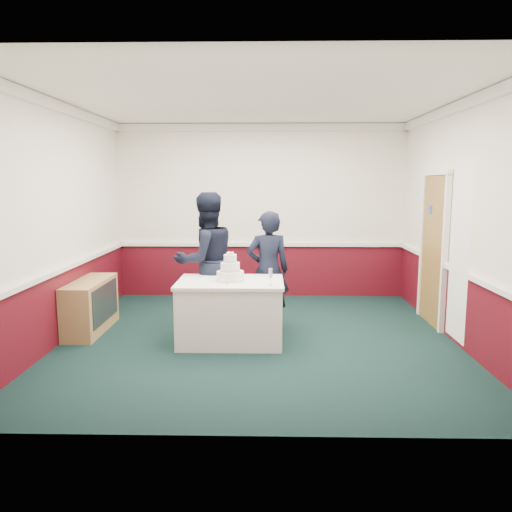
{
  "coord_description": "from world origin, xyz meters",
  "views": [
    {
      "loc": [
        0.1,
        -6.23,
        2.01
      ],
      "look_at": [
        -0.03,
        -0.1,
        1.1
      ],
      "focal_mm": 35.0,
      "sensor_mm": 36.0,
      "label": 1
    }
  ],
  "objects_px": {
    "sideboard": "(91,306)",
    "cake_knife": "(227,284)",
    "person_man": "(206,261)",
    "person_woman": "(268,270)",
    "wedding_cake": "(230,272)",
    "cake_table": "(231,311)",
    "champagne_flute": "(271,274)"
  },
  "relations": [
    {
      "from": "sideboard",
      "to": "cake_knife",
      "type": "distance_m",
      "value": 2.04
    },
    {
      "from": "person_man",
      "to": "person_woman",
      "type": "bearing_deg",
      "value": 148.19
    },
    {
      "from": "wedding_cake",
      "to": "person_woman",
      "type": "xyz_separation_m",
      "value": [
        0.47,
        0.63,
        -0.09
      ]
    },
    {
      "from": "cake_table",
      "to": "cake_knife",
      "type": "bearing_deg",
      "value": -98.53
    },
    {
      "from": "sideboard",
      "to": "cake_knife",
      "type": "height_order",
      "value": "cake_knife"
    },
    {
      "from": "wedding_cake",
      "to": "cake_knife",
      "type": "bearing_deg",
      "value": -98.53
    },
    {
      "from": "cake_table",
      "to": "champagne_flute",
      "type": "relative_size",
      "value": 6.44
    },
    {
      "from": "wedding_cake",
      "to": "person_man",
      "type": "height_order",
      "value": "person_man"
    },
    {
      "from": "cake_knife",
      "to": "person_woman",
      "type": "bearing_deg",
      "value": 44.98
    },
    {
      "from": "cake_knife",
      "to": "cake_table",
      "type": "bearing_deg",
      "value": 67.65
    },
    {
      "from": "sideboard",
      "to": "wedding_cake",
      "type": "xyz_separation_m",
      "value": [
        1.93,
        -0.42,
        0.55
      ]
    },
    {
      "from": "cake_table",
      "to": "person_woman",
      "type": "xyz_separation_m",
      "value": [
        0.47,
        0.63,
        0.41
      ]
    },
    {
      "from": "wedding_cake",
      "to": "person_man",
      "type": "relative_size",
      "value": 0.19
    },
    {
      "from": "cake_table",
      "to": "champagne_flute",
      "type": "height_order",
      "value": "champagne_flute"
    },
    {
      "from": "sideboard",
      "to": "person_woman",
      "type": "height_order",
      "value": "person_woman"
    },
    {
      "from": "person_woman",
      "to": "wedding_cake",
      "type": "bearing_deg",
      "value": 43.81
    },
    {
      "from": "champagne_flute",
      "to": "person_woman",
      "type": "height_order",
      "value": "person_woman"
    },
    {
      "from": "cake_knife",
      "to": "person_man",
      "type": "distance_m",
      "value": 0.89
    },
    {
      "from": "sideboard",
      "to": "wedding_cake",
      "type": "relative_size",
      "value": 3.3
    },
    {
      "from": "person_woman",
      "to": "sideboard",
      "type": "bearing_deg",
      "value": -4.21
    },
    {
      "from": "cake_knife",
      "to": "person_woman",
      "type": "height_order",
      "value": "person_woman"
    },
    {
      "from": "person_man",
      "to": "sideboard",
      "type": "bearing_deg",
      "value": -25.85
    },
    {
      "from": "sideboard",
      "to": "person_woman",
      "type": "bearing_deg",
      "value": 5.1
    },
    {
      "from": "sideboard",
      "to": "wedding_cake",
      "type": "height_order",
      "value": "wedding_cake"
    },
    {
      "from": "cake_knife",
      "to": "champagne_flute",
      "type": "relative_size",
      "value": 1.07
    },
    {
      "from": "cake_knife",
      "to": "person_man",
      "type": "xyz_separation_m",
      "value": [
        -0.35,
        0.81,
        0.15
      ]
    },
    {
      "from": "sideboard",
      "to": "person_man",
      "type": "xyz_separation_m",
      "value": [
        1.55,
        0.2,
        0.59
      ]
    },
    {
      "from": "cake_table",
      "to": "champagne_flute",
      "type": "distance_m",
      "value": 0.78
    },
    {
      "from": "cake_table",
      "to": "wedding_cake",
      "type": "xyz_separation_m",
      "value": [
        -0.0,
        0.0,
        0.5
      ]
    },
    {
      "from": "champagne_flute",
      "to": "person_woman",
      "type": "xyz_separation_m",
      "value": [
        -0.03,
        0.91,
        -0.11
      ]
    },
    {
      "from": "person_woman",
      "to": "cake_knife",
      "type": "bearing_deg",
      "value": 49.49
    },
    {
      "from": "sideboard",
      "to": "person_woman",
      "type": "distance_m",
      "value": 2.45
    }
  ]
}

